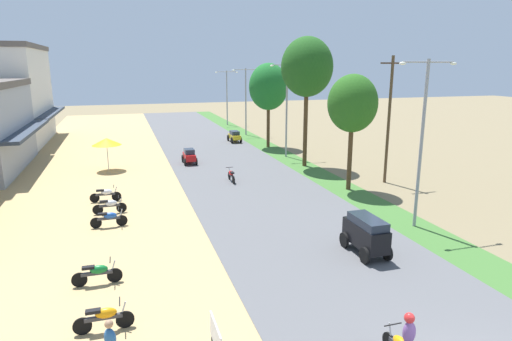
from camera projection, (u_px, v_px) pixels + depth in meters
name	position (u px, v px, depth m)	size (l,w,h in m)	color
parked_motorbike_nearest	(104.00, 316.00, 13.29)	(1.80, 0.54, 0.94)	black
parked_motorbike_second	(98.00, 272.00, 16.14)	(1.80, 0.54, 0.94)	black
parked_motorbike_third	(109.00, 218.00, 21.92)	(1.80, 0.54, 0.94)	black
parked_motorbike_fourth	(110.00, 205.00, 23.93)	(1.80, 0.54, 0.94)	black
parked_motorbike_fifth	(106.00, 194.00, 26.02)	(1.80, 0.54, 0.94)	black
street_signboard	(216.00, 339.00, 11.27)	(0.06, 1.30, 1.50)	#262628
vendor_umbrella	(107.00, 142.00, 33.49)	(2.20, 2.20, 2.52)	#99999E
median_tree_nearest	(353.00, 104.00, 27.46)	(3.15, 3.15, 7.44)	#4C351E
median_tree_second	(307.00, 67.00, 33.70)	(4.02, 4.02, 10.13)	#4C351E
median_tree_third	(268.00, 87.00, 42.44)	(3.81, 3.81, 8.19)	#4C351E
streetlamp_near	(422.00, 134.00, 21.08)	(3.16, 0.20, 8.24)	gray
streetlamp_mid	(287.00, 104.00, 38.05)	(3.16, 0.20, 8.14)	gray
streetlamp_far	(246.00, 97.00, 50.31)	(3.16, 0.20, 7.65)	gray
streetlamp_farthest	(227.00, 94.00, 59.10)	(3.16, 0.20, 7.29)	gray
utility_pole_near	(389.00, 118.00, 29.66)	(1.80, 0.20, 8.64)	brown
car_van_black	(366.00, 233.00, 18.65)	(1.19, 2.41, 1.67)	black
car_hatchback_red	(189.00, 156.00, 36.08)	(1.04, 2.00, 1.23)	red
car_sedan_yellow	(234.00, 136.00, 46.31)	(1.10, 2.26, 1.19)	gold
motorbike_ahead_second	(405.00, 341.00, 11.61)	(0.54, 1.80, 1.66)	black
motorbike_ahead_third	(231.00, 175.00, 30.46)	(0.54, 1.80, 0.94)	black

